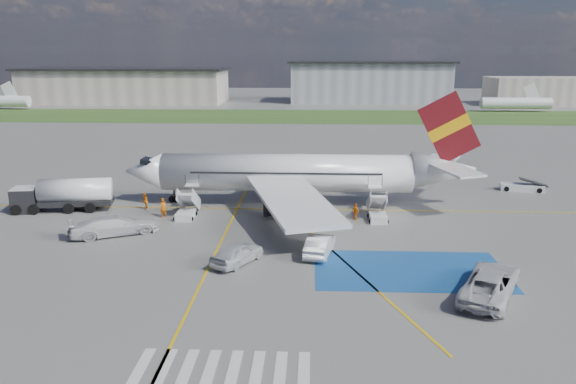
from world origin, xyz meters
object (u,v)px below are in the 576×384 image
at_px(gpu_cart, 92,198).
at_px(van_white_b, 114,223).
at_px(car_silver_b, 320,245).
at_px(car_silver_a, 237,253).
at_px(van_white_a, 491,278).
at_px(belt_loader, 522,188).
at_px(fuel_tanker, 64,197).
at_px(airliner, 301,173).

distance_m(gpu_cart, van_white_b, 10.96).
height_order(gpu_cart, car_silver_b, gpu_cart).
xyz_separation_m(car_silver_a, van_white_a, (17.58, -4.87, 0.36)).
height_order(belt_loader, car_silver_a, car_silver_a).
bearing_deg(van_white_b, car_silver_b, -129.83).
relative_size(van_white_a, van_white_b, 1.10).
xyz_separation_m(gpu_cart, car_silver_a, (17.40, -15.70, -0.01)).
bearing_deg(fuel_tanker, gpu_cart, 34.46).
distance_m(fuel_tanker, van_white_a, 41.46).
bearing_deg(car_silver_b, van_white_a, 159.36).
xyz_separation_m(airliner, van_white_a, (13.13, -22.09, -2.19)).
height_order(airliner, fuel_tanker, airliner).
xyz_separation_m(airliner, car_silver_a, (-4.45, -17.23, -2.55)).
relative_size(gpu_cart, van_white_a, 0.41).
xyz_separation_m(fuel_tanker, van_white_b, (7.75, -7.41, -0.25)).
distance_m(airliner, van_white_a, 25.79).
distance_m(belt_loader, car_silver_b, 32.29).
relative_size(car_silver_b, van_white_a, 0.78).
bearing_deg(belt_loader, car_silver_a, -130.41).
distance_m(car_silver_a, van_white_a, 18.24).
bearing_deg(gpu_cart, airliner, 27.13).
height_order(fuel_tanker, van_white_a, fuel_tanker).
bearing_deg(gpu_cart, van_white_a, -7.30).
xyz_separation_m(belt_loader, van_white_b, (-41.70, -17.85, 0.75)).
bearing_deg(van_white_b, belt_loader, -93.86).
xyz_separation_m(gpu_cart, belt_loader, (47.39, 8.49, -0.47)).
distance_m(van_white_a, van_white_b, 31.36).
height_order(gpu_cart, car_silver_a, gpu_cart).
xyz_separation_m(fuel_tanker, van_white_a, (37.04, -18.62, -0.19)).
xyz_separation_m(gpu_cart, van_white_b, (5.69, -9.36, 0.28)).
relative_size(airliner, gpu_cart, 14.03).
bearing_deg(van_white_a, car_silver_a, 11.19).
bearing_deg(van_white_b, car_silver_a, -145.49).
relative_size(belt_loader, van_white_a, 0.82).
bearing_deg(van_white_b, fuel_tanker, 19.25).
distance_m(gpu_cart, belt_loader, 48.15).
bearing_deg(fuel_tanker, car_silver_a, -44.27).
xyz_separation_m(gpu_cart, car_silver_b, (23.70, -13.45, -0.03)).
distance_m(fuel_tanker, gpu_cart, 2.88).
height_order(fuel_tanker, belt_loader, fuel_tanker).
height_order(car_silver_b, van_white_b, van_white_b).
distance_m(belt_loader, car_silver_a, 38.54).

